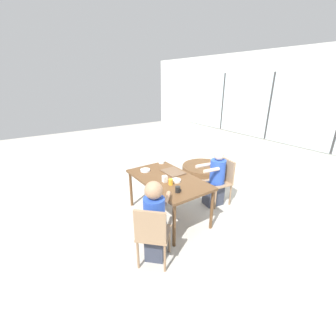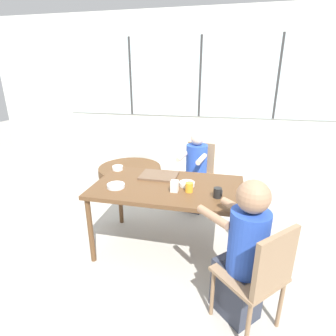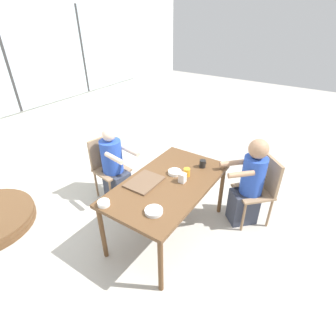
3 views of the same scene
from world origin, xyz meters
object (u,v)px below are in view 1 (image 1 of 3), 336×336
object	(u,v)px
juice_glass	(171,182)
bowl_white_shallow	(161,162)
chair_for_man_blue_shirt	(152,232)
bowl_cereal	(176,180)
chair_for_woman_green_shirt	(223,178)
folded_table_stack	(204,168)
person_man_blue_shirt	(155,223)
coffee_mug	(178,189)
person_woman_green_shirt	(215,181)
bowl_fruit	(145,170)
milk_carton_small	(165,179)

from	to	relation	value
juice_glass	bowl_white_shallow	size ratio (longest dim) A/B	0.78
chair_for_man_blue_shirt	bowl_cereal	world-z (taller)	chair_for_man_blue_shirt
chair_for_woman_green_shirt	folded_table_stack	size ratio (longest dim) A/B	0.76
chair_for_woman_green_shirt	juice_glass	bearing A→B (deg)	101.12
person_man_blue_shirt	coffee_mug	size ratio (longest dim) A/B	12.45
person_woman_green_shirt	person_man_blue_shirt	xyz separation A→B (m)	(0.54, -1.65, 0.05)
bowl_fruit	folded_table_stack	bearing A→B (deg)	107.81
person_man_blue_shirt	chair_for_man_blue_shirt	bearing A→B (deg)	-90.00
chair_for_woman_green_shirt	juice_glass	distance (m)	1.25
folded_table_stack	bowl_cereal	bearing A→B (deg)	-55.12
chair_for_man_blue_shirt	bowl_fruit	size ratio (longest dim) A/B	5.12
person_woman_green_shirt	milk_carton_small	xyz separation A→B (m)	(-0.07, -1.09, 0.30)
milk_carton_small	bowl_fruit	bearing A→B (deg)	-176.62
person_man_blue_shirt	milk_carton_small	bearing A→B (deg)	91.81
juice_glass	coffee_mug	bearing A→B (deg)	-13.15
bowl_cereal	bowl_fruit	size ratio (longest dim) A/B	0.88
juice_glass	bowl_cereal	size ratio (longest dim) A/B	0.61
bowl_white_shallow	bowl_cereal	world-z (taller)	bowl_white_shallow
chair_for_man_blue_shirt	person_woman_green_shirt	xyz separation A→B (m)	(-0.65, 1.76, -0.03)
bowl_white_shallow	folded_table_stack	world-z (taller)	bowl_white_shallow
chair_for_man_blue_shirt	folded_table_stack	distance (m)	3.41
person_man_blue_shirt	coffee_mug	bearing A→B (deg)	66.55
chair_for_man_blue_shirt	bowl_cereal	bearing A→B (deg)	81.75
chair_for_woman_green_shirt	folded_table_stack	world-z (taller)	chair_for_woman_green_shirt
chair_for_woman_green_shirt	bowl_fruit	distance (m)	1.46
chair_for_woman_green_shirt	milk_carton_small	bearing A→B (deg)	95.01
person_woman_green_shirt	bowl_cereal	world-z (taller)	person_woman_green_shirt
chair_for_man_blue_shirt	bowl_white_shallow	xyz separation A→B (m)	(-1.47, 1.10, 0.23)
milk_carton_small	folded_table_stack	bearing A→B (deg)	120.98
milk_carton_small	juice_glass	bearing A→B (deg)	9.43
chair_for_woman_green_shirt	bowl_white_shallow	distance (m)	1.20
milk_carton_small	bowl_white_shallow	distance (m)	0.86
chair_for_woman_green_shirt	milk_carton_small	size ratio (longest dim) A/B	8.15
bowl_cereal	juice_glass	bearing A→B (deg)	-73.14
bowl_cereal	folded_table_stack	bearing A→B (deg)	124.88
coffee_mug	bowl_white_shallow	world-z (taller)	coffee_mug
juice_glass	milk_carton_small	size ratio (longest dim) A/B	0.86
chair_for_man_blue_shirt	person_man_blue_shirt	distance (m)	0.16
bowl_cereal	chair_for_man_blue_shirt	bearing A→B (deg)	-52.75
folded_table_stack	coffee_mug	bearing A→B (deg)	-52.16
chair_for_man_blue_shirt	juice_glass	bearing A→B (deg)	84.80
folded_table_stack	juice_glass	bearing A→B (deg)	-56.12
chair_for_woman_green_shirt	bowl_fruit	world-z (taller)	chair_for_woman_green_shirt
person_man_blue_shirt	bowl_fruit	xyz separation A→B (m)	(-1.18, 0.53, 0.21)
person_woman_green_shirt	milk_carton_small	bearing A→B (deg)	95.77
juice_glass	bowl_white_shallow	bearing A→B (deg)	155.34
chair_for_woman_green_shirt	bowl_white_shallow	bearing A→B (deg)	53.90
chair_for_man_blue_shirt	bowl_cereal	xyz separation A→B (m)	(-0.63, 0.83, 0.23)
person_woman_green_shirt	bowl_fruit	distance (m)	1.31
coffee_mug	bowl_white_shallow	bearing A→B (deg)	157.86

